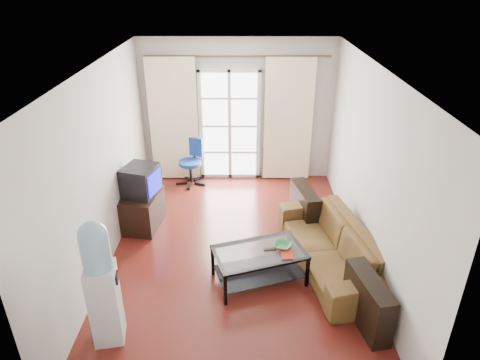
% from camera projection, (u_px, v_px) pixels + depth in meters
% --- Properties ---
extents(floor, '(5.20, 5.20, 0.00)m').
position_uv_depth(floor, '(236.00, 253.00, 6.32)').
color(floor, maroon).
rests_on(floor, ground).
extents(ceiling, '(5.20, 5.20, 0.00)m').
position_uv_depth(ceiling, '(235.00, 68.00, 5.11)').
color(ceiling, white).
rests_on(ceiling, wall_back).
extents(wall_back, '(3.60, 0.02, 2.70)m').
position_uv_depth(wall_back, '(238.00, 111.00, 8.04)').
color(wall_back, beige).
rests_on(wall_back, floor).
extents(wall_front, '(3.60, 0.02, 2.70)m').
position_uv_depth(wall_front, '(231.00, 310.00, 3.39)').
color(wall_front, beige).
rests_on(wall_front, floor).
extents(wall_left, '(0.02, 5.20, 2.70)m').
position_uv_depth(wall_left, '(101.00, 170.00, 5.73)').
color(wall_left, beige).
rests_on(wall_left, floor).
extents(wall_right, '(0.02, 5.20, 2.70)m').
position_uv_depth(wall_right, '(370.00, 170.00, 5.71)').
color(wall_right, beige).
rests_on(wall_right, floor).
extents(french_door, '(1.16, 0.06, 2.15)m').
position_uv_depth(french_door, '(230.00, 126.00, 8.12)').
color(french_door, white).
rests_on(french_door, wall_back).
extents(curtain_rod, '(3.30, 0.04, 0.04)m').
position_uv_depth(curtain_rod, '(237.00, 56.00, 7.49)').
color(curtain_rod, '#4C3F2D').
rests_on(curtain_rod, wall_back).
extents(curtain_left, '(0.90, 0.07, 2.35)m').
position_uv_depth(curtain_left, '(174.00, 121.00, 8.01)').
color(curtain_left, '#FFF8CD').
rests_on(curtain_left, curtain_rod).
extents(curtain_right, '(0.90, 0.07, 2.35)m').
position_uv_depth(curtain_right, '(288.00, 121.00, 8.00)').
color(curtain_right, '#FFF8CD').
rests_on(curtain_right, curtain_rod).
extents(radiator, '(0.64, 0.12, 0.64)m').
position_uv_depth(radiator, '(278.00, 163.00, 8.41)').
color(radiator, gray).
rests_on(radiator, floor).
extents(sofa, '(2.56, 1.75, 0.65)m').
position_uv_depth(sofa, '(331.00, 246.00, 5.92)').
color(sofa, brown).
rests_on(sofa, floor).
extents(coffee_table, '(1.33, 1.01, 0.48)m').
position_uv_depth(coffee_table, '(259.00, 262.00, 5.63)').
color(coffee_table, silver).
rests_on(coffee_table, floor).
extents(bowl, '(0.39, 0.39, 0.06)m').
position_uv_depth(bowl, '(282.00, 246.00, 5.62)').
color(bowl, '#328A34').
rests_on(bowl, coffee_table).
extents(book, '(0.16, 0.21, 0.02)m').
position_uv_depth(book, '(281.00, 255.00, 5.48)').
color(book, '#962D12').
rests_on(book, coffee_table).
extents(remote, '(0.17, 0.06, 0.02)m').
position_uv_depth(remote, '(270.00, 249.00, 5.58)').
color(remote, black).
rests_on(remote, coffee_table).
extents(tv_stand, '(0.62, 0.84, 0.57)m').
position_uv_depth(tv_stand, '(143.00, 210.00, 6.86)').
color(tv_stand, black).
rests_on(tv_stand, floor).
extents(crt_tv, '(0.62, 0.63, 0.47)m').
position_uv_depth(crt_tv, '(140.00, 180.00, 6.65)').
color(crt_tv, black).
rests_on(crt_tv, tv_stand).
extents(task_chair, '(0.78, 0.78, 0.88)m').
position_uv_depth(task_chair, '(191.00, 171.00, 8.25)').
color(task_chair, black).
rests_on(task_chair, floor).
extents(water_cooler, '(0.37, 0.36, 1.55)m').
position_uv_depth(water_cooler, '(101.00, 281.00, 4.52)').
color(water_cooler, silver).
rests_on(water_cooler, floor).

